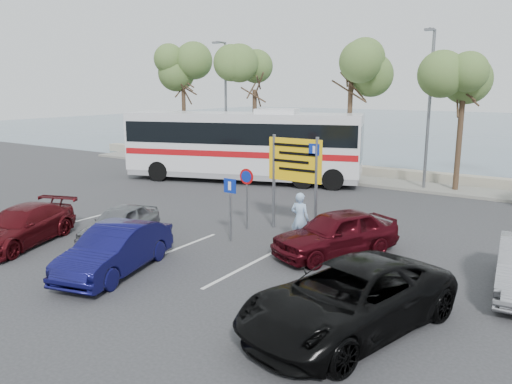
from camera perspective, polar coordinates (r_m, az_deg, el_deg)
The scene contains 21 objects.
ground at distance 17.03m, azimuth -3.96°, elevation -6.40°, with size 120.00×120.00×0.00m, color #2E2E31.
kerb_strip at distance 29.04m, azimuth 13.10°, elevation 1.15°, with size 44.00×2.40×0.15m, color gray.
seawall at distance 30.86m, azimuth 14.43°, elevation 2.13°, with size 48.00×0.80×0.60m, color #A09880.
sea at distance 73.65m, azimuth 25.96°, elevation 6.57°, with size 140.00×140.00×0.00m, color #466370.
tree_far_left at distance 35.91m, azimuth -8.36°, elevation 13.36°, with size 3.20×3.20×7.60m.
tree_left at distance 32.23m, azimuth -0.15°, elevation 13.09°, with size 3.20×3.20×7.20m.
tree_mid at distance 29.14m, azimuth 10.88°, elevation 14.28°, with size 3.20×3.20×8.00m.
tree_right at distance 27.34m, azimuth 22.78°, elevation 12.74°, with size 3.20×3.20×7.40m.
street_lamp_left at distance 33.00m, azimuth -3.56°, elevation 10.60°, with size 0.45×1.15×8.01m.
street_lamp_right at distance 27.21m, azimuth 19.18°, elevation 9.70°, with size 0.45×1.15×8.01m.
direction_sign at distance 18.53m, azimuth 4.46°, elevation 2.82°, with size 2.20×0.12×3.60m.
sign_no_stop at distance 18.83m, azimuth -1.06°, elevation 0.37°, with size 0.60×0.08×2.35m.
sign_parking at distance 17.36m, azimuth -2.96°, elevation -1.00°, with size 0.50×0.07×2.25m.
lane_markings at distance 17.01m, azimuth -9.09°, elevation -6.54°, with size 12.02×4.20×0.01m, color silver, non-canonical shape.
coach_bus_left at distance 28.69m, azimuth -1.55°, elevation 5.09°, with size 13.61×6.97×4.18m.
car_silver_a at distance 18.39m, azimuth -15.31°, elevation -3.44°, with size 1.44×3.59×1.22m, color slate.
car_blue at distance 15.20m, azimuth -15.76°, elevation -6.34°, with size 1.49×4.26×1.40m, color #0F0F4A.
car_maroon at distance 19.00m, azimuth -25.29°, elevation -3.55°, with size 1.83×4.50×1.31m, color #510D13.
car_red at distance 16.32m, azimuth 9.12°, elevation -4.64°, with size 1.74×4.33×1.47m, color #470A12.
suv_black at distance 11.48m, azimuth 10.54°, elevation -11.83°, with size 2.54×5.50×1.53m, color black.
pedestrian_near at distance 17.19m, azimuth 5.03°, elevation -3.06°, with size 0.67×0.44×1.84m, color #99BADF.
Camera 1 is at (9.90, -12.79, 5.35)m, focal length 35.00 mm.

